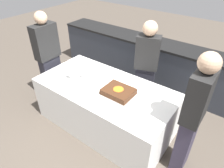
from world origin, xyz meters
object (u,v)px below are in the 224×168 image
cake (118,92)px  wine_glass (70,72)px  person_seated_left (49,57)px  plate_stack (88,75)px  person_seated_right (193,117)px  person_cutting_cake (146,67)px

cake → wine_glass: wine_glass is taller
wine_glass → person_seated_left: person_seated_left is taller
plate_stack → person_seated_left: (-0.88, -0.05, 0.06)m
cake → person_seated_left: bearing=178.9°
cake → person_seated_left: 1.52m
person_seated_right → person_cutting_cake: bearing=-126.8°
person_cutting_cake → person_seated_left: person_seated_left is taller
cake → person_seated_right: bearing=1.7°
person_cutting_cake → person_seated_right: person_seated_right is taller
cake → person_seated_right: 1.00m
wine_glass → person_seated_right: (1.80, 0.16, -0.01)m
person_seated_left → person_seated_right: size_ratio=0.98×
plate_stack → person_seated_right: bearing=-1.8°
person_seated_left → person_seated_right: (2.51, 0.00, 0.03)m
person_cutting_cake → person_seated_left: 1.69m
person_cutting_cake → wine_glass: bearing=28.3°
person_seated_left → person_seated_right: 2.51m
person_cutting_cake → person_seated_right: bearing=123.7°
cake → person_cutting_cake: size_ratio=0.28×
plate_stack → wine_glass: 0.29m
wine_glass → person_seated_left: 0.73m
cake → wine_glass: 0.83m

